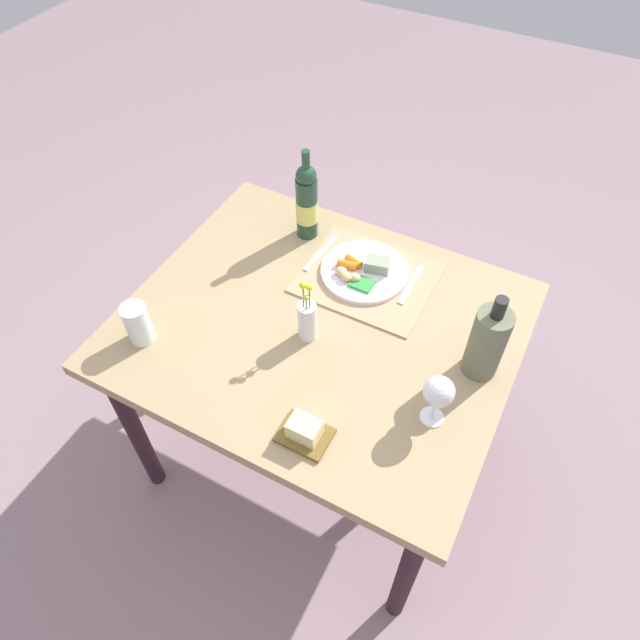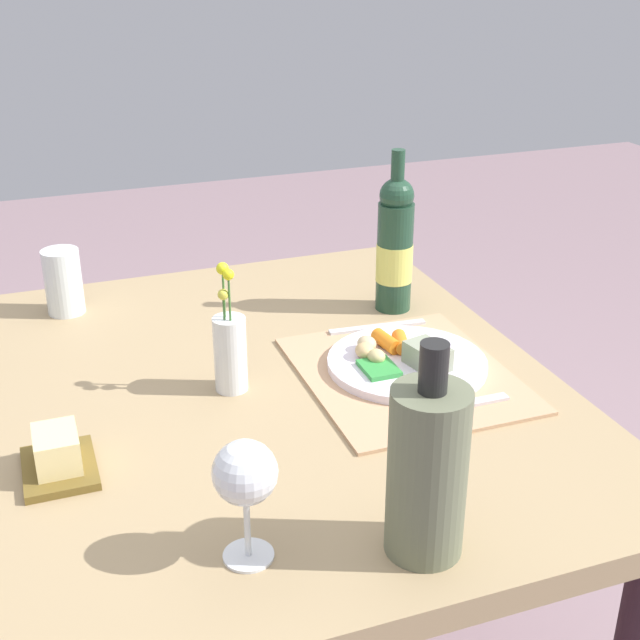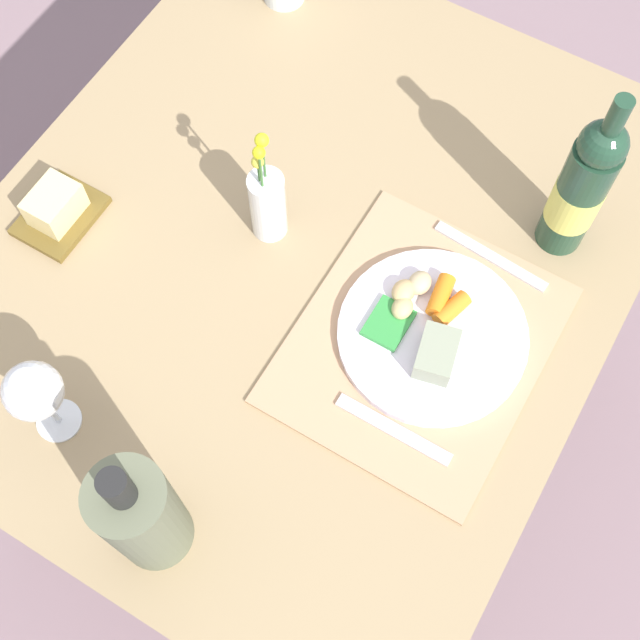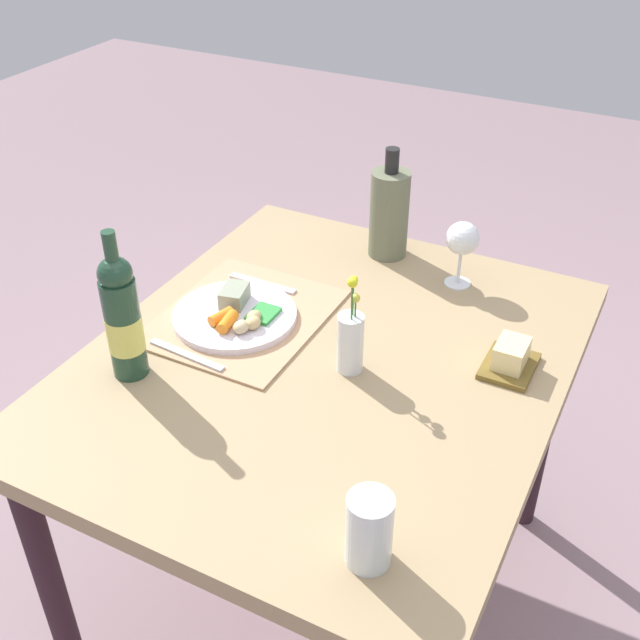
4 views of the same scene
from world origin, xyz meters
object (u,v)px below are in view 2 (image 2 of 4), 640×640
object	(u,v)px
flower_vase	(230,350)
cooler_bottle	(427,470)
knife	(377,327)
wine_bottle	(395,246)
dining_table	(269,430)
wine_glass	(245,476)
fork	(458,405)
butter_dish	(58,456)
water_tumbler	(64,286)
dinner_plate	(405,360)

from	to	relation	value
flower_vase	cooler_bottle	bearing A→B (deg)	-165.79
knife	cooler_bottle	xyz separation A→B (m)	(-0.59, 0.20, 0.11)
wine_bottle	dining_table	bearing A→B (deg)	123.92
wine_glass	flower_vase	distance (m)	0.42
fork	butter_dish	bearing A→B (deg)	85.99
knife	flower_vase	size ratio (longest dim) A/B	0.85
water_tumbler	flower_vase	bearing A→B (deg)	-151.16
dinner_plate	fork	bearing A→B (deg)	-171.79
dining_table	wine_glass	distance (m)	0.48
butter_dish	wine_bottle	bearing A→B (deg)	-61.89
knife	wine_glass	bearing A→B (deg)	147.57
butter_dish	wine_bottle	size ratio (longest dim) A/B	0.41
cooler_bottle	dinner_plate	bearing A→B (deg)	-22.47
dinner_plate	knife	bearing A→B (deg)	-6.59
flower_vase	cooler_bottle	distance (m)	0.49
flower_vase	cooler_bottle	size ratio (longest dim) A/B	0.79
wine_glass	cooler_bottle	distance (m)	0.21
knife	water_tumbler	distance (m)	0.62
flower_vase	fork	bearing A→B (deg)	-120.82
knife	dining_table	bearing A→B (deg)	121.73
flower_vase	wine_bottle	xyz separation A→B (m)	(0.21, -0.39, 0.06)
dining_table	water_tumbler	bearing A→B (deg)	34.27
knife	butter_dish	xyz separation A→B (m)	(-0.27, 0.60, 0.02)
dinner_plate	wine_glass	size ratio (longest dim) A/B	1.70
water_tumbler	flower_vase	world-z (taller)	flower_vase
dining_table	fork	xyz separation A→B (m)	(-0.18, -0.26, 0.10)
dining_table	water_tumbler	size ratio (longest dim) A/B	8.64
butter_dish	wine_glass	size ratio (longest dim) A/B	0.80
dinner_plate	flower_vase	distance (m)	0.30
cooler_bottle	knife	bearing A→B (deg)	-18.39
cooler_bottle	dining_table	bearing A→B (deg)	7.28
knife	cooler_bottle	size ratio (longest dim) A/B	0.67
dinner_plate	cooler_bottle	distance (m)	0.48
dinner_plate	wine_bottle	distance (m)	0.29
fork	wine_bottle	xyz separation A→B (m)	(0.40, -0.07, 0.12)
wine_glass	water_tumbler	bearing A→B (deg)	9.64
dinner_plate	flower_vase	world-z (taller)	flower_vase
dining_table	fork	size ratio (longest dim) A/B	6.43
knife	butter_dish	bearing A→B (deg)	118.81
dining_table	water_tumbler	distance (m)	0.53
dinner_plate	wine_bottle	bearing A→B (deg)	-19.90
water_tumbler	butter_dish	xyz separation A→B (m)	(-0.56, 0.06, -0.03)
water_tumbler	wine_bottle	size ratio (longest dim) A/B	0.41
wine_glass	butter_dish	bearing A→B (deg)	37.25
dining_table	wine_bottle	world-z (taller)	wine_bottle
water_tumbler	wine_bottle	xyz separation A→B (m)	(-0.20, -0.61, 0.07)
dinner_plate	flower_vase	size ratio (longest dim) A/B	1.24
fork	butter_dish	world-z (taller)	butter_dish
knife	cooler_bottle	bearing A→B (deg)	166.19
knife	water_tumbler	xyz separation A→B (m)	(0.29, 0.54, 0.05)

